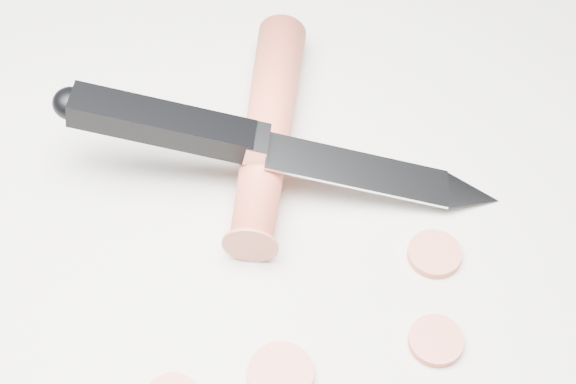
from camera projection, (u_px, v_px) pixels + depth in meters
ground at (257, 263)px, 0.48m from camera, size 2.40×2.40×0.00m
carrot at (268, 128)px, 0.52m from camera, size 0.14×0.16×0.03m
carrot_slice_0 at (281, 374)px, 0.44m from camera, size 0.04×0.04×0.01m
carrot_slice_2 at (434, 254)px, 0.48m from camera, size 0.03×0.03×0.01m
carrot_slice_4 at (436, 341)px, 0.45m from camera, size 0.03×0.03×0.01m
kitchen_knife at (283, 146)px, 0.49m from camera, size 0.23×0.21×0.07m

